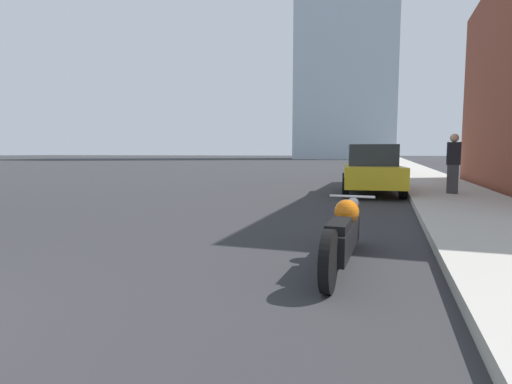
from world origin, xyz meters
name	(u,v)px	position (x,y,z in m)	size (l,w,h in m)	color
sidewalk	(408,166)	(5.95, 40.00, 0.07)	(2.59, 240.00, 0.15)	#B2ADA3
motorcycle	(343,234)	(3.54, 4.10, 0.38)	(0.62, 2.66, 0.76)	black
parked_car_yellow	(371,170)	(3.52, 12.96, 0.80)	(2.19, 4.63, 1.61)	gold
parked_car_green	(379,160)	(3.49, 25.86, 0.89)	(1.93, 4.32, 1.81)	#1E6B33
parked_car_white	(383,158)	(3.59, 37.82, 0.85)	(2.00, 4.60, 1.67)	silver
parked_car_black	(383,157)	(3.53, 48.67, 0.84)	(1.97, 4.22, 1.69)	black
pedestrian	(453,163)	(5.87, 12.26, 1.06)	(0.36, 0.25, 1.76)	#38383D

